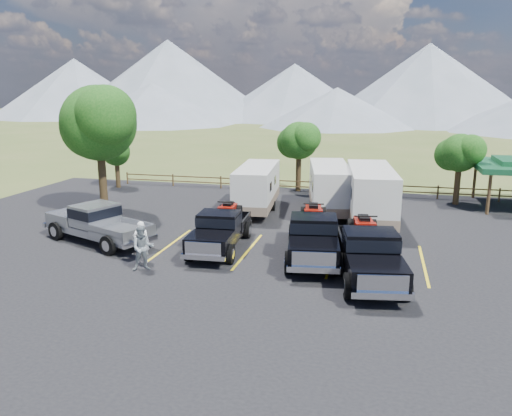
% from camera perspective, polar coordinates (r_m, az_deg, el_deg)
% --- Properties ---
extents(ground, '(320.00, 320.00, 0.00)m').
position_cam_1_polar(ground, '(19.80, 1.76, -9.01)').
color(ground, '#485C27').
rests_on(ground, ground).
extents(asphalt_lot, '(44.00, 34.00, 0.04)m').
position_cam_1_polar(asphalt_lot, '(22.55, 3.37, -6.13)').
color(asphalt_lot, black).
rests_on(asphalt_lot, ground).
extents(stall_lines, '(12.12, 5.50, 0.01)m').
position_cam_1_polar(stall_lines, '(23.47, 3.82, -5.28)').
color(stall_lines, yellow).
rests_on(stall_lines, asphalt_lot).
extents(tree_big_nw, '(5.54, 5.18, 7.84)m').
position_cam_1_polar(tree_big_nw, '(31.57, -17.59, 9.24)').
color(tree_big_nw, black).
rests_on(tree_big_nw, ground).
extents(tree_ne_a, '(3.11, 2.92, 4.76)m').
position_cam_1_polar(tree_ne_a, '(35.54, 22.25, 5.83)').
color(tree_ne_a, black).
rests_on(tree_ne_a, ground).
extents(tree_north, '(3.46, 3.24, 5.25)m').
position_cam_1_polar(tree_north, '(37.57, 4.91, 7.67)').
color(tree_north, black).
rests_on(tree_north, ground).
extents(tree_nw_small, '(2.59, 2.43, 3.85)m').
position_cam_1_polar(tree_nw_small, '(40.44, -15.70, 6.13)').
color(tree_nw_small, black).
rests_on(tree_nw_small, ground).
extents(rail_fence, '(36.12, 0.12, 1.00)m').
position_cam_1_polar(rail_fence, '(37.11, 10.84, 2.37)').
color(rail_fence, brown).
rests_on(rail_fence, ground).
extents(mountain_range, '(209.00, 71.00, 20.00)m').
position_cam_1_polar(mountain_range, '(124.42, 8.83, 13.38)').
color(mountain_range, slate).
rests_on(mountain_range, ground).
extents(rig_left, '(2.47, 6.24, 2.05)m').
position_cam_1_polar(rig_left, '(24.11, -4.07, -2.33)').
color(rig_left, black).
rests_on(rig_left, asphalt_lot).
extents(rig_center, '(3.05, 6.90, 2.23)m').
position_cam_1_polar(rig_center, '(22.91, 6.56, -3.01)').
color(rig_center, black).
rests_on(rig_center, asphalt_lot).
extents(rig_right, '(3.23, 7.01, 2.25)m').
position_cam_1_polar(rig_right, '(20.88, 12.78, -4.86)').
color(rig_right, black).
rests_on(rig_right, asphalt_lot).
extents(trailer_left, '(2.74, 8.28, 2.86)m').
position_cam_1_polar(trailer_left, '(31.29, 0.12, 2.32)').
color(trailer_left, silver).
rests_on(trailer_left, asphalt_lot).
extents(trailer_center, '(3.37, 8.65, 2.99)m').
position_cam_1_polar(trailer_center, '(31.17, 8.37, 2.26)').
color(trailer_center, silver).
rests_on(trailer_center, asphalt_lot).
extents(trailer_right, '(3.16, 9.23, 3.19)m').
position_cam_1_polar(trailer_right, '(29.13, 12.95, 1.49)').
color(trailer_right, silver).
rests_on(trailer_right, asphalt_lot).
extents(pickup_silver, '(6.77, 4.32, 1.94)m').
position_cam_1_polar(pickup_silver, '(26.15, -17.64, -1.64)').
color(pickup_silver, gray).
rests_on(pickup_silver, asphalt_lot).
extents(person_a, '(0.82, 0.72, 1.90)m').
position_cam_1_polar(person_a, '(22.63, -12.97, -3.81)').
color(person_a, white).
rests_on(person_a, asphalt_lot).
extents(person_b, '(1.18, 1.09, 1.95)m').
position_cam_1_polar(person_b, '(21.69, -12.81, -4.47)').
color(person_b, gray).
rests_on(person_b, asphalt_lot).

